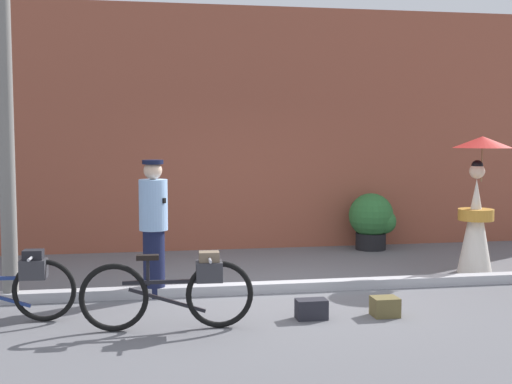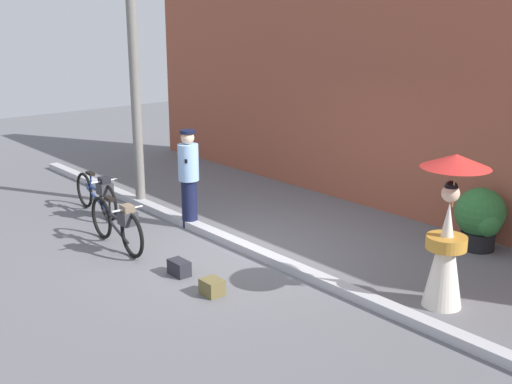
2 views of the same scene
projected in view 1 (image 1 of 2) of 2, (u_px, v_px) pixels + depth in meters
name	position (u px, v px, depth m)	size (l,w,h in m)	color
ground_plane	(277.00, 292.00, 8.36)	(30.00, 30.00, 0.00)	slate
building_wall	(236.00, 129.00, 11.52)	(14.00, 0.40, 4.08)	brown
sidewalk_curb	(277.00, 287.00, 8.35)	(14.00, 0.20, 0.12)	#B2B2B7
bicycle_near_officer	(176.00, 289.00, 6.72)	(1.73, 0.48, 0.78)	black
bicycle_far_side	(3.00, 284.00, 6.96)	(1.67, 0.48, 0.76)	black
person_officer	(154.00, 224.00, 8.04)	(0.34, 0.34, 1.64)	#141938
person_with_parasol	(477.00, 204.00, 9.44)	(0.81, 0.81, 1.92)	silver
potted_plant_by_door	(373.00, 219.00, 11.40)	(0.77, 0.75, 0.96)	black
backpack_on_pavement	(385.00, 306.00, 7.22)	(0.28, 0.24, 0.21)	brown
backpack_spare	(312.00, 309.00, 7.12)	(0.33, 0.19, 0.21)	#26262D
utility_pole	(5.00, 94.00, 7.65)	(0.18, 0.18, 4.80)	slate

